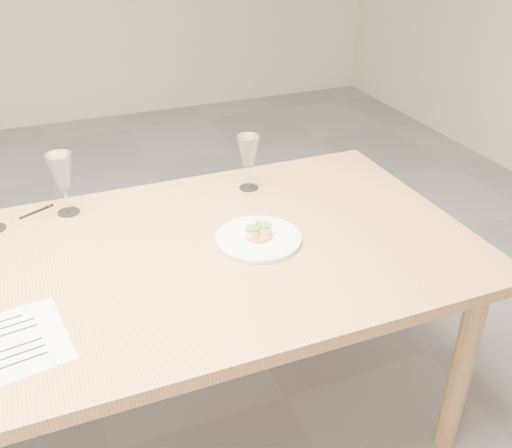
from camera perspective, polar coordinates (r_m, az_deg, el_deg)
name	(u,v)px	position (r m, az deg, el deg)	size (l,w,h in m)	color
dining_table	(80,295)	(1.73, -17.19, -6.78)	(2.40, 1.00, 0.75)	tan
dinner_plate	(259,238)	(1.76, 0.26, -1.39)	(0.27, 0.27, 0.07)	white
recipe_sheet	(20,340)	(1.51, -22.53, -10.70)	(0.25, 0.30, 0.00)	white
ballpoint_pen	(37,211)	(2.06, -21.08, 1.20)	(0.11, 0.07, 0.01)	black
wine_glass_3	(61,172)	(1.96, -18.89, 4.90)	(0.09, 0.09, 0.21)	white
wine_glass_4	(248,152)	(2.03, -0.76, 7.18)	(0.08, 0.08, 0.20)	white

